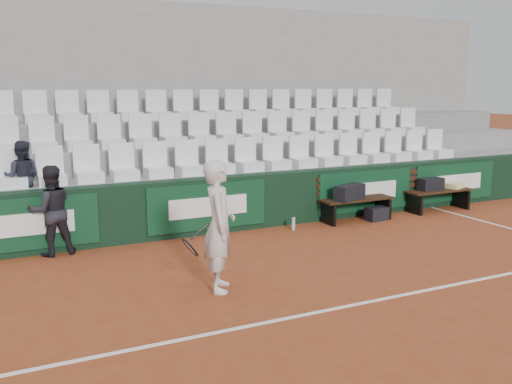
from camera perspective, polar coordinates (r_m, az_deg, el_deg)
name	(u,v)px	position (r m, az deg, el deg)	size (l,w,h in m)	color
ground	(341,308)	(7.02, 8.46, -11.38)	(80.00, 80.00, 0.00)	brown
court_baseline	(341,307)	(7.02, 8.46, -11.35)	(18.00, 0.06, 0.01)	white
back_barrier	(219,204)	(10.29, -3.75, -1.25)	(18.00, 0.34, 1.00)	black
grandstand_tier_front	(203,199)	(10.85, -5.35, -0.66)	(18.00, 0.95, 1.00)	gray
grandstand_tier_mid	(186,180)	(11.69, -7.02, 1.24)	(18.00, 0.95, 1.45)	gray
grandstand_tier_back	(171,163)	(12.55, -8.46, 2.89)	(18.00, 0.95, 1.90)	gray
grandstand_rear_wall	(161,104)	(13.04, -9.45, 8.67)	(18.00, 0.30, 4.40)	gray
seat_row_front	(205,157)	(10.55, -5.09, 3.51)	(11.90, 0.44, 0.63)	white
seat_row_mid	(188,129)	(11.40, -6.85, 6.28)	(11.90, 0.44, 0.63)	silver
seat_row_back	(172,104)	(12.27, -8.37, 8.65)	(11.90, 0.44, 0.63)	silver
bench_left	(356,209)	(11.32, 9.94, -1.72)	(1.50, 0.56, 0.45)	black
bench_right	(437,200)	(12.65, 17.69, -0.77)	(1.50, 0.56, 0.45)	#341D0F
sports_bag_left	(349,192)	(11.10, 9.33, -0.01)	(0.66, 0.28, 0.28)	black
sports_bag_right	(431,184)	(12.49, 17.08, 0.76)	(0.54, 0.25, 0.25)	black
towel	(455,185)	(12.91, 19.25, 0.62)	(0.39, 0.28, 0.11)	beige
sports_bag_ground	(376,214)	(11.45, 11.96, -2.13)	(0.43, 0.26, 0.26)	black
water_bottle_near	(293,224)	(10.48, 3.76, -3.18)	(0.07, 0.07, 0.23)	#ADBFC5
water_bottle_far	(372,216)	(11.29, 11.54, -2.36)	(0.07, 0.07, 0.24)	#B0C0C7
tennis_player	(219,226)	(7.29, -3.71, -3.41)	(0.80, 0.73, 1.70)	silver
ball_kid	(51,211)	(9.36, -19.80, -1.77)	(0.69, 0.54, 1.42)	black
spectator_c	(20,150)	(9.91, -22.51, 3.93)	(0.58, 0.45, 1.20)	#1D212C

